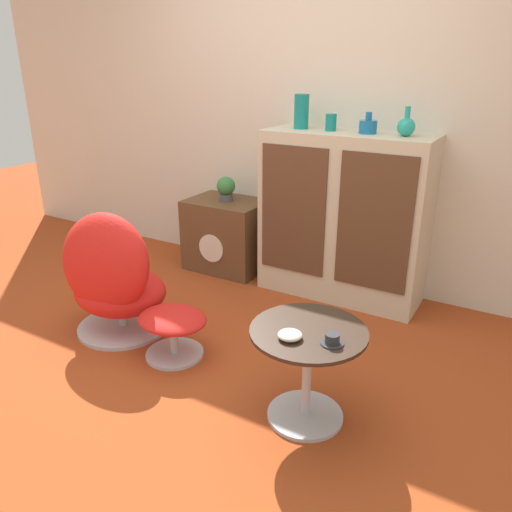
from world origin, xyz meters
The scene contains 14 objects.
ground_plane centered at (0.00, 0.00, 0.00)m, with size 12.00×12.00×0.00m, color #9E3D19.
wall_back centered at (0.00, 1.66, 1.30)m, with size 6.40×0.06×2.60m.
sideboard centered at (0.44, 1.40, 0.59)m, with size 1.16×0.45×1.19m.
tv_console centered at (-0.56, 1.40, 0.29)m, with size 0.63×0.47×0.58m.
egg_chair centered at (-0.57, 0.14, 0.37)m, with size 0.68×0.64×0.82m.
ottoman centered at (-0.08, 0.11, 0.20)m, with size 0.42×0.36×0.29m.
coffee_table centered at (0.82, 0.00, 0.31)m, with size 0.55×0.55×0.49m.
vase_leftmost centered at (0.08, 1.41, 1.30)m, with size 0.10×0.10×0.23m.
vase_inner_left centered at (0.30, 1.41, 1.24)m, with size 0.07×0.07×0.11m.
vase_inner_right centered at (0.56, 1.41, 1.23)m, with size 0.12×0.12×0.14m.
vase_rightmost centered at (0.81, 1.41, 1.25)m, with size 0.11×0.11×0.18m.
potted_plant centered at (-0.56, 1.40, 0.69)m, with size 0.15×0.15×0.19m.
teacup centered at (0.96, -0.06, 0.51)m, with size 0.10×0.10×0.05m.
bowl centered at (0.78, -0.11, 0.50)m, with size 0.11×0.11×0.04m.
Camera 1 is at (1.62, -1.84, 1.64)m, focal length 35.00 mm.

